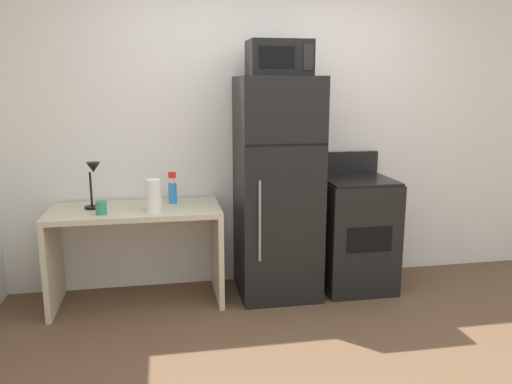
% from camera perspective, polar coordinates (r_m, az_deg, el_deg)
% --- Properties ---
extents(ground_plane, '(12.00, 12.00, 0.00)m').
position_cam_1_polar(ground_plane, '(3.15, 7.89, -20.15)').
color(ground_plane, brown).
extents(wall_back_white, '(5.00, 0.10, 2.60)m').
position_cam_1_polar(wall_back_white, '(4.33, 1.30, 7.07)').
color(wall_back_white, white).
rests_on(wall_back_white, ground).
extents(desk, '(1.28, 0.59, 0.75)m').
position_cam_1_polar(desk, '(4.03, -13.18, -4.76)').
color(desk, beige).
rests_on(desk, ground).
extents(desk_lamp, '(0.14, 0.12, 0.35)m').
position_cam_1_polar(desk_lamp, '(3.98, -17.70, 1.56)').
color(desk_lamp, black).
rests_on(desk_lamp, desk).
extents(coffee_mug, '(0.08, 0.08, 0.09)m').
position_cam_1_polar(coffee_mug, '(3.84, -16.84, -1.68)').
color(coffee_mug, '#338C66').
rests_on(coffee_mug, desk).
extents(paper_towel_roll, '(0.11, 0.11, 0.24)m').
position_cam_1_polar(paper_towel_roll, '(3.80, -11.29, -0.40)').
color(paper_towel_roll, white).
rests_on(paper_towel_roll, desk).
extents(spray_bottle, '(0.06, 0.06, 0.25)m').
position_cam_1_polar(spray_bottle, '(4.05, -9.27, 0.13)').
color(spray_bottle, '#2D8CEA').
rests_on(spray_bottle, desk).
extents(refrigerator, '(0.62, 0.64, 1.72)m').
position_cam_1_polar(refrigerator, '(4.03, 2.32, 0.39)').
color(refrigerator, black).
rests_on(refrigerator, ground).
extents(microwave, '(0.46, 0.35, 0.26)m').
position_cam_1_polar(microwave, '(3.93, 2.52, 14.66)').
color(microwave, black).
rests_on(microwave, refrigerator).
extents(oven_range, '(0.57, 0.61, 1.10)m').
position_cam_1_polar(oven_range, '(4.32, 10.94, -4.41)').
color(oven_range, black).
rests_on(oven_range, ground).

